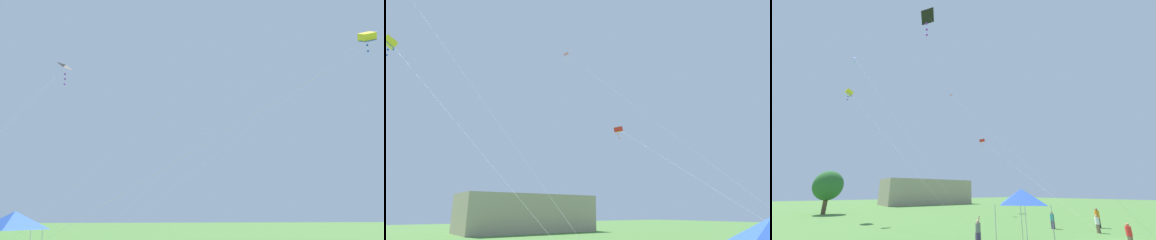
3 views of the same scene
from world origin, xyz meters
TOP-DOWN VIEW (x-y plane):
  - distant_building at (11.87, 55.42)m, footprint 25.42×10.09m
  - tree_far_right at (22.76, 54.05)m, footprint 4.63×4.17m
  - kite_yellow_box_0 at (-14.86, 31.80)m, footprint 7.99×25.48m
  - kite_pink_delta_1 at (3.65, 28.77)m, footprint 0.85×25.18m
  - kite_red_box_2 at (9.74, 26.75)m, footprint 6.67×23.25m

SIDE VIEW (x-z plane):
  - distant_building at x=11.87m, z-range 0.00..6.90m
  - tree_far_right at x=22.76m, z-range 1.02..8.01m
  - kite_red_box_2 at x=9.74m, z-range 6.42..20.21m
  - kite_yellow_box_0 at x=-14.86m, z-range 9.27..29.33m
  - kite_pink_delta_1 at x=3.65m, z-range 10.75..33.99m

